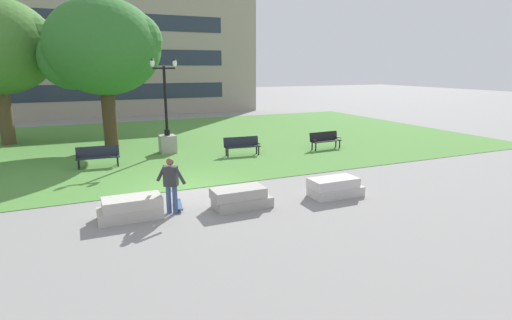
# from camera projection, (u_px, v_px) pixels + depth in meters

# --- Properties ---
(ground_plane) EXTENTS (140.00, 140.00, 0.00)m
(ground_plane) POSITION_uv_depth(u_px,v_px,m) (189.00, 190.00, 14.43)
(ground_plane) COLOR gray
(grass_lawn) EXTENTS (40.00, 20.00, 0.02)m
(grass_lawn) POSITION_uv_depth(u_px,v_px,m) (144.00, 143.00, 23.31)
(grass_lawn) COLOR #4C8438
(grass_lawn) RESTS_ON ground
(concrete_block_center) EXTENTS (1.81, 0.90, 0.64)m
(concrete_block_center) POSITION_uv_depth(u_px,v_px,m) (131.00, 208.00, 11.61)
(concrete_block_center) COLOR #B2ADA3
(concrete_block_center) RESTS_ON ground
(concrete_block_left) EXTENTS (1.86, 0.90, 0.64)m
(concrete_block_left) POSITION_uv_depth(u_px,v_px,m) (240.00, 198.00, 12.53)
(concrete_block_left) COLOR #9E9991
(concrete_block_left) RESTS_ON ground
(concrete_block_right) EXTENTS (1.84, 0.90, 0.64)m
(concrete_block_right) POSITION_uv_depth(u_px,v_px,m) (335.00, 187.00, 13.64)
(concrete_block_right) COLOR #BCB7B2
(concrete_block_right) RESTS_ON ground
(person_skateboarder) EXTENTS (0.78, 0.81, 1.71)m
(person_skateboarder) POSITION_uv_depth(u_px,v_px,m) (171.00, 182.00, 11.87)
(person_skateboarder) COLOR #384C7A
(person_skateboarder) RESTS_ON ground
(skateboard) EXTENTS (0.36, 1.04, 0.14)m
(skateboard) POSITION_uv_depth(u_px,v_px,m) (178.00, 205.00, 12.53)
(skateboard) COLOR #2D4C75
(skateboard) RESTS_ON ground
(park_bench_near_left) EXTENTS (1.83, 0.64, 0.90)m
(park_bench_near_left) POSITION_uv_depth(u_px,v_px,m) (98.00, 155.00, 17.56)
(park_bench_near_left) COLOR #1E232D
(park_bench_near_left) RESTS_ON grass_lawn
(park_bench_near_right) EXTENTS (1.83, 0.65, 0.90)m
(park_bench_near_right) POSITION_uv_depth(u_px,v_px,m) (325.00, 139.00, 21.50)
(park_bench_near_right) COLOR black
(park_bench_near_right) RESTS_ON grass_lawn
(park_bench_far_left) EXTENTS (1.84, 0.68, 0.90)m
(park_bench_far_left) POSITION_uv_depth(u_px,v_px,m) (242.00, 145.00, 19.94)
(park_bench_far_left) COLOR #1E232D
(park_bench_far_left) RESTS_ON grass_lawn
(lamp_post_left) EXTENTS (1.32, 0.80, 4.75)m
(lamp_post_left) POSITION_uv_depth(u_px,v_px,m) (167.00, 134.00, 20.41)
(lamp_post_left) COLOR gray
(lamp_post_left) RESTS_ON grass_lawn
(tree_near_right) EXTENTS (6.24, 5.94, 7.88)m
(tree_near_right) POSITION_uv_depth(u_px,v_px,m) (102.00, 48.00, 21.02)
(tree_near_right) COLOR #42301E
(tree_near_right) RESTS_ON grass_lawn
(building_facade_distant) EXTENTS (29.31, 1.03, 11.88)m
(building_facade_distant) POSITION_uv_depth(u_px,v_px,m) (99.00, 48.00, 34.37)
(building_facade_distant) COLOR gray
(building_facade_distant) RESTS_ON ground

